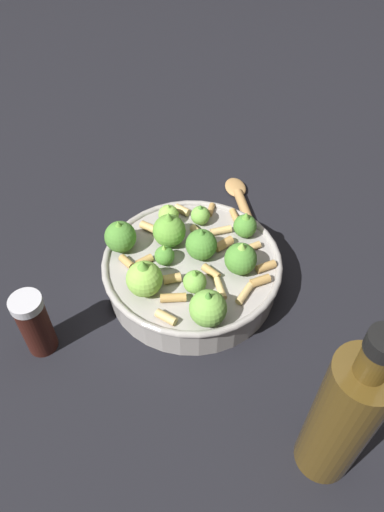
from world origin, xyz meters
TOP-DOWN VIEW (x-y plane):
  - ground_plane at (0.00, 0.00)m, footprint 2.40×2.40m
  - cooking_pan at (0.00, 0.00)m, footprint 0.25×0.25m
  - pepper_shaker at (0.20, 0.09)m, footprint 0.04×0.04m
  - olive_oil_bottle at (-0.13, 0.26)m, footprint 0.06×0.06m
  - wooden_spoon at (-0.10, -0.15)m, footprint 0.05×0.21m

SIDE VIEW (x-z plane):
  - ground_plane at x=0.00m, z-range 0.00..0.00m
  - wooden_spoon at x=-0.10m, z-range 0.00..0.02m
  - cooking_pan at x=0.00m, z-range -0.02..0.09m
  - pepper_shaker at x=0.20m, z-range 0.00..0.10m
  - olive_oil_bottle at x=-0.13m, z-range -0.02..0.22m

